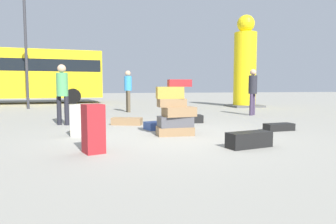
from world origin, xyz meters
TOP-DOWN VIEW (x-y plane):
  - ground_plane at (0.00, 0.00)m, footprint 80.00×80.00m
  - suitcase_tower at (0.12, 0.01)m, footprint 0.83×0.64m
  - suitcase_black_foreground_far at (2.65, 0.05)m, footprint 0.71×0.34m
  - suitcase_maroon_behind_tower at (-1.55, -1.37)m, footprint 0.38×0.40m
  - suitcase_black_right_side at (1.06, 2.00)m, footprint 0.78×0.43m
  - suitcase_black_left_side at (1.01, -1.55)m, footprint 0.84×0.45m
  - suitcase_cream_upright_blue at (-1.84, 0.36)m, footprint 0.37×0.43m
  - suitcase_navy_white_trunk at (-0.03, 0.94)m, footprint 0.74×0.57m
  - suitcase_brown_foreground_near at (-0.71, 1.93)m, footprint 0.86×0.59m
  - person_bearded_onlooker at (3.92, 3.59)m, footprint 0.30×0.30m
  - person_tourist_with_camera at (-2.37, 2.29)m, footprint 0.32×0.30m
  - person_passerby_in_red at (-0.26, 5.92)m, footprint 0.30×0.34m
  - yellow_dummy_statue at (5.75, 7.70)m, footprint 1.54×1.54m
  - parked_bus at (-6.14, 13.37)m, footprint 10.05×3.44m
  - lamp_post at (-4.55, 8.76)m, footprint 0.36×0.36m

SIDE VIEW (x-z plane):
  - ground_plane at x=0.00m, z-range 0.00..0.00m
  - suitcase_black_foreground_far at x=2.65m, z-range 0.00..0.17m
  - suitcase_navy_white_trunk at x=-0.03m, z-range 0.00..0.18m
  - suitcase_brown_foreground_near at x=-0.71m, z-range 0.00..0.19m
  - suitcase_black_right_side at x=1.06m, z-range 0.00..0.22m
  - suitcase_black_left_side at x=1.01m, z-range 0.00..0.27m
  - suitcase_cream_upright_blue at x=-1.84m, z-range 0.00..0.65m
  - suitcase_maroon_behind_tower at x=-1.55m, z-range 0.00..0.76m
  - suitcase_tower at x=0.12m, z-range -0.09..1.09m
  - person_tourist_with_camera at x=-2.37m, z-range 0.15..1.76m
  - person_bearded_onlooker at x=3.92m, z-range 0.15..1.79m
  - person_passerby_in_red at x=-0.26m, z-range 0.16..1.82m
  - parked_bus at x=-6.14m, z-range 0.26..3.41m
  - yellow_dummy_statue at x=5.75m, z-range -0.24..4.29m
  - lamp_post at x=-4.55m, z-range 0.92..6.86m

